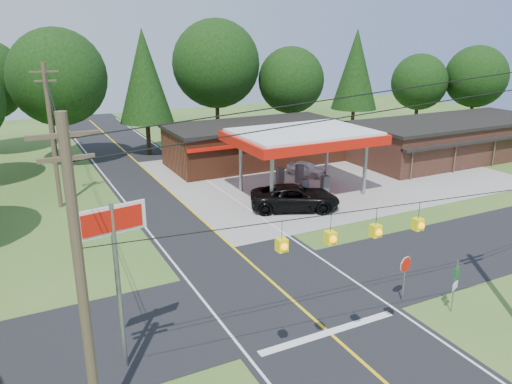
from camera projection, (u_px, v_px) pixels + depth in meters
name	position (u px, v px, depth m)	size (l,w,h in m)	color
ground	(285.00, 294.00, 23.67)	(120.00, 120.00, 0.00)	#366122
main_highway	(285.00, 294.00, 23.67)	(8.00, 120.00, 0.02)	black
cross_road	(285.00, 294.00, 23.66)	(70.00, 7.00, 0.02)	black
lane_center_yellow	(285.00, 294.00, 23.66)	(0.15, 110.00, 0.00)	yellow
gas_canopy	(303.00, 139.00, 37.28)	(10.60, 7.40, 4.88)	gray
convenience_store	(255.00, 143.00, 46.91)	(16.40, 7.55, 3.80)	brown
strip_building	(451.00, 139.00, 48.72)	(20.40, 8.75, 3.80)	#371D16
utility_pole_near_left	(81.00, 285.00, 13.74)	(1.80, 0.30, 10.00)	#473828
utility_pole_far_left	(52.00, 135.00, 33.91)	(1.80, 0.30, 10.00)	#473828
utility_pole_north	(51.00, 108.00, 49.12)	(0.30, 0.30, 9.50)	#473828
overhead_beacons	(354.00, 214.00, 16.25)	(17.04, 2.04, 1.03)	black
treeline_backdrop	(153.00, 86.00, 42.11)	(70.27, 51.59, 13.30)	#332316
suv_car	(295.00, 198.00, 34.73)	(6.19, 6.19, 1.72)	black
sedan_car	(307.00, 169.00, 43.09)	(3.54, 3.54, 1.21)	white
big_stop_sign	(115.00, 250.00, 17.06)	(2.37, 0.50, 6.44)	gray
octagonal_stop_sign	(405.00, 268.00, 22.54)	(0.78, 0.21, 2.26)	gray
route_sign_post	(455.00, 282.00, 21.71)	(0.49, 0.22, 2.50)	gray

